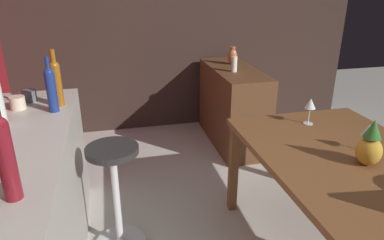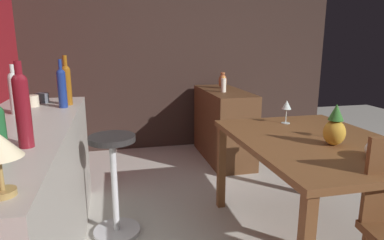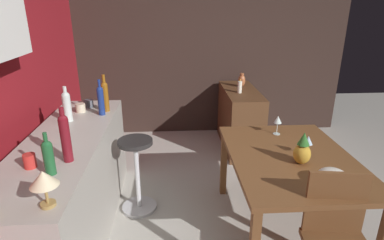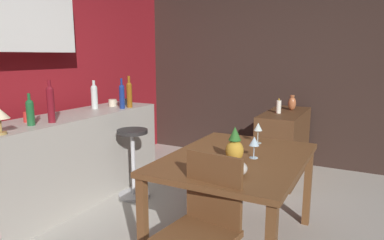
# 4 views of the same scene
# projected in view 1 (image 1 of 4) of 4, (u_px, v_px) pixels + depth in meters

# --- Properties ---
(wall_side_right) EXTENTS (0.10, 4.40, 2.60)m
(wall_side_right) POSITION_uv_depth(u_px,v_px,m) (170.00, 15.00, 3.88)
(wall_side_right) COLOR #33231E
(wall_side_right) RESTS_ON ground_plane
(dining_table) EXTENTS (1.35, 0.98, 0.74)m
(dining_table) POSITION_uv_depth(u_px,v_px,m) (344.00, 166.00, 2.04)
(dining_table) COLOR brown
(dining_table) RESTS_ON ground_plane
(kitchen_counter) EXTENTS (2.10, 0.60, 0.90)m
(kitchen_counter) POSITION_uv_depth(u_px,v_px,m) (15.00, 234.00, 1.81)
(kitchen_counter) COLOR #B2ADA3
(kitchen_counter) RESTS_ON ground_plane
(sideboard_cabinet) EXTENTS (1.10, 0.44, 0.82)m
(sideboard_cabinet) POSITION_uv_depth(u_px,v_px,m) (233.00, 106.00, 3.73)
(sideboard_cabinet) COLOR #56351E
(sideboard_cabinet) RESTS_ON ground_plane
(bar_stool) EXTENTS (0.34, 0.34, 0.74)m
(bar_stool) POSITION_uv_depth(u_px,v_px,m) (116.00, 196.00, 2.22)
(bar_stool) COLOR #262323
(bar_stool) RESTS_ON ground_plane
(wine_glass_left) EXTENTS (0.07, 0.07, 0.18)m
(wine_glass_left) POSITION_uv_depth(u_px,v_px,m) (310.00, 105.00, 2.37)
(wine_glass_left) COLOR silver
(wine_glass_left) RESTS_ON dining_table
(wine_glass_right) EXTENTS (0.08, 0.08, 0.16)m
(wine_glass_right) POSITION_uv_depth(u_px,v_px,m) (369.00, 131.00, 2.00)
(wine_glass_right) COLOR silver
(wine_glass_right) RESTS_ON dining_table
(pineapple_centerpiece) EXTENTS (0.13, 0.13, 0.26)m
(pineapple_centerpiece) POSITION_uv_depth(u_px,v_px,m) (370.00, 146.00, 1.85)
(pineapple_centerpiece) COLOR gold
(pineapple_centerpiece) RESTS_ON dining_table
(wine_bottle_cobalt) EXTENTS (0.06, 0.06, 0.34)m
(wine_bottle_cobalt) POSITION_uv_depth(u_px,v_px,m) (51.00, 88.00, 2.13)
(wine_bottle_cobalt) COLOR navy
(wine_bottle_cobalt) RESTS_ON kitchen_counter
(wine_bottle_amber) EXTENTS (0.06, 0.06, 0.37)m
(wine_bottle_amber) POSITION_uv_depth(u_px,v_px,m) (56.00, 81.00, 2.23)
(wine_bottle_amber) COLOR #8C5114
(wine_bottle_amber) RESTS_ON kitchen_counter
(wine_bottle_ruby) EXTENTS (0.07, 0.07, 0.38)m
(wine_bottle_ruby) POSITION_uv_depth(u_px,v_px,m) (5.00, 155.00, 1.26)
(wine_bottle_ruby) COLOR maroon
(wine_bottle_ruby) RESTS_ON kitchen_counter
(cup_cream) EXTENTS (0.13, 0.09, 0.08)m
(cup_cream) POSITION_uv_depth(u_px,v_px,m) (18.00, 103.00, 2.22)
(cup_cream) COLOR beige
(cup_cream) RESTS_ON kitchen_counter
(cup_slate) EXTENTS (0.13, 0.10, 0.08)m
(cup_slate) POSITION_uv_depth(u_px,v_px,m) (29.00, 96.00, 2.36)
(cup_slate) COLOR #515660
(cup_slate) RESTS_ON kitchen_counter
(pillar_candle_tall) EXTENTS (0.06, 0.06, 0.18)m
(pillar_candle_tall) POSITION_uv_depth(u_px,v_px,m) (234.00, 64.00, 3.42)
(pillar_candle_tall) COLOR white
(pillar_candle_tall) RESTS_ON sideboard_cabinet
(vase_copper) EXTENTS (0.10, 0.10, 0.19)m
(vase_copper) POSITION_uv_depth(u_px,v_px,m) (233.00, 56.00, 3.71)
(vase_copper) COLOR #B26038
(vase_copper) RESTS_ON sideboard_cabinet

